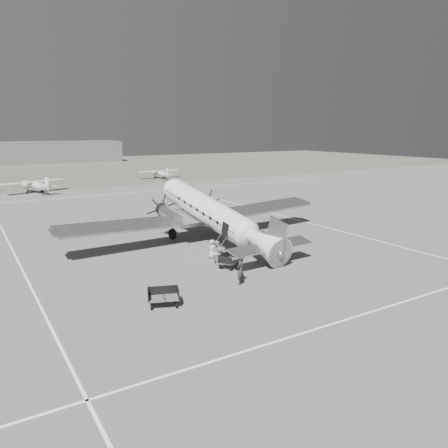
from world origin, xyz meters
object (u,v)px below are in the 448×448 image
(light_plane_left, at_px, (35,186))
(light_plane_right, at_px, (160,174))
(baggage_cart_far, at_px, (163,298))
(ramp_agent, at_px, (217,252))
(dc3_airliner, at_px, (213,215))
(baggage_cart_near, at_px, (230,260))
(hangar_main, at_px, (52,152))
(passenger, at_px, (212,249))
(ground_crew, at_px, (240,270))

(light_plane_left, height_order, light_plane_right, light_plane_left)
(baggage_cart_far, distance_m, ramp_agent, 9.01)
(dc3_airliner, bearing_deg, baggage_cart_near, -113.00)
(hangar_main, height_order, dc3_airliner, hangar_main)
(hangar_main, relative_size, baggage_cart_near, 21.91)
(baggage_cart_far, height_order, passenger, passenger)
(dc3_airliner, distance_m, ground_crew, 11.32)
(hangar_main, height_order, light_plane_right, hangar_main)
(light_plane_left, height_order, baggage_cart_near, light_plane_left)
(dc3_airliner, bearing_deg, baggage_cart_far, -134.70)
(light_plane_left, xyz_separation_m, passenger, (6.44, -47.83, -0.35))
(dc3_airliner, relative_size, ground_crew, 13.54)
(light_plane_right, relative_size, passenger, 6.04)
(dc3_airliner, distance_m, baggage_cart_near, 7.66)
(light_plane_right, distance_m, baggage_cart_near, 63.68)
(baggage_cart_far, relative_size, ground_crew, 0.95)
(baggage_cart_far, relative_size, passenger, 1.26)
(baggage_cart_far, height_order, ground_crew, ground_crew)
(baggage_cart_near, xyz_separation_m, baggage_cart_far, (-7.41, -4.32, 0.01))
(dc3_airliner, bearing_deg, passenger, -124.35)
(hangar_main, distance_m, baggage_cart_far, 128.09)
(dc3_airliner, xyz_separation_m, passenger, (-2.43, -4.07, -1.86))
(light_plane_left, bearing_deg, hangar_main, 58.88)
(light_plane_left, relative_size, ramp_agent, 5.79)
(ground_crew, distance_m, ramp_agent, 5.00)
(hangar_main, distance_m, baggage_cart_near, 123.03)
(light_plane_right, distance_m, passenger, 60.95)
(dc3_airliner, xyz_separation_m, ramp_agent, (-2.87, -5.61, -1.70))
(baggage_cart_near, distance_m, baggage_cart_far, 8.57)
(hangar_main, xyz_separation_m, baggage_cart_far, (-16.70, -126.96, -2.75))
(baggage_cart_near, bearing_deg, ramp_agent, 75.49)
(baggage_cart_near, xyz_separation_m, ramp_agent, (-0.40, 1.34, 0.39))
(hangar_main, xyz_separation_m, ramp_agent, (-9.70, -121.31, -2.37))
(passenger, bearing_deg, dc3_airliner, -53.84)
(light_plane_left, height_order, passenger, light_plane_left)
(light_plane_left, relative_size, baggage_cart_near, 5.61)
(dc3_airliner, height_order, light_plane_left, dc3_airliner)
(light_plane_left, distance_m, baggage_cart_near, 51.12)
(baggage_cart_far, bearing_deg, ramp_agent, 58.74)
(light_plane_right, height_order, baggage_cart_near, light_plane_right)
(passenger, bearing_deg, light_plane_left, -15.30)
(hangar_main, relative_size, ramp_agent, 22.60)
(baggage_cart_near, bearing_deg, hangar_main, 54.42)
(light_plane_left, xyz_separation_m, light_plane_right, (26.43, 9.75, -0.15))
(baggage_cart_far, bearing_deg, hangar_main, 102.33)
(baggage_cart_near, bearing_deg, light_plane_right, 40.43)
(dc3_airliner, distance_m, light_plane_right, 56.34)
(light_plane_right, relative_size, baggage_cart_far, 4.81)
(hangar_main, height_order, light_plane_left, hangar_main)
(hangar_main, relative_size, passenger, 27.24)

